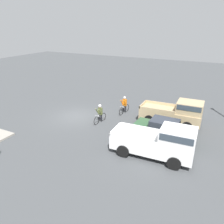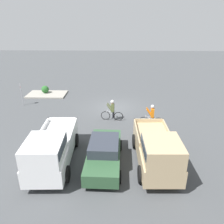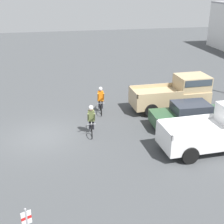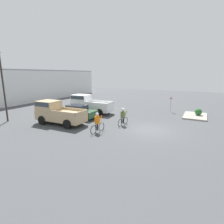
# 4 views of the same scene
# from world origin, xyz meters

# --- Properties ---
(ground_plane) EXTENTS (80.00, 80.00, 0.00)m
(ground_plane) POSITION_xyz_m (0.00, 0.00, 0.00)
(ground_plane) COLOR #424447
(pickup_truck_0) EXTENTS (2.24, 5.20, 2.26)m
(pickup_truck_0) POSITION_xyz_m (-2.38, 8.87, 1.17)
(pickup_truck_0) COLOR tan
(pickup_truck_0) RESTS_ON ground_plane
(sedan_0) EXTENTS (2.01, 4.65, 1.49)m
(sedan_0) POSITION_xyz_m (0.43, 8.58, 0.74)
(sedan_0) COLOR #2D5133
(sedan_0) RESTS_ON ground_plane
(pickup_truck_1) EXTENTS (2.31, 5.40, 2.28)m
(pickup_truck_1) POSITION_xyz_m (3.21, 8.97, 1.17)
(pickup_truck_1) COLOR white
(pickup_truck_1) RESTS_ON ground_plane
(cyclist_0) EXTENTS (1.79, 0.50, 1.73)m
(cyclist_0) POSITION_xyz_m (0.15, 2.75, 0.89)
(cyclist_0) COLOR black
(cyclist_0) RESTS_ON ground_plane
(cyclist_1) EXTENTS (1.85, 0.50, 1.76)m
(cyclist_1) POSITION_xyz_m (-2.83, 3.80, 0.87)
(cyclist_1) COLOR black
(cyclist_1) RESTS_ON ground_plane
(fire_lane_sign) EXTENTS (0.14, 0.29, 2.13)m
(fire_lane_sign) POSITION_xyz_m (8.65, -0.33, 1.29)
(fire_lane_sign) COLOR #9E9EA3
(fire_lane_sign) RESTS_ON ground_plane
(curb_island) EXTENTS (4.03, 2.48, 0.15)m
(curb_island) POSITION_xyz_m (7.33, -3.39, 0.07)
(curb_island) COLOR gray
(curb_island) RESTS_ON ground_plane
(shrub) EXTENTS (0.78, 0.78, 0.78)m
(shrub) POSITION_xyz_m (7.56, -3.68, 0.54)
(shrub) COLOR #286028
(shrub) RESTS_ON curb_island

